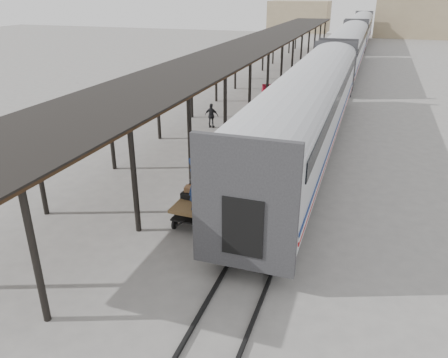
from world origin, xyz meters
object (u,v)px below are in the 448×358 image
object	(u,v)px
porter	(196,183)
pedestrian	(212,116)
baggage_cart	(197,204)
luggage_tug	(268,95)

from	to	relation	value
porter	pedestrian	bearing A→B (deg)	20.69
baggage_cart	porter	size ratio (longest dim) A/B	1.24
porter	luggage_tug	bearing A→B (deg)	8.84
luggage_tug	porter	world-z (taller)	porter
luggage_tug	pedestrian	size ratio (longest dim) A/B	1.10
pedestrian	luggage_tug	bearing A→B (deg)	-102.49
luggage_tug	baggage_cart	bearing A→B (deg)	-107.08
baggage_cart	pedestrian	bearing A→B (deg)	109.10
porter	pedestrian	xyz separation A→B (m)	(-3.94, 12.29, -1.06)
luggage_tug	pedestrian	world-z (taller)	pedestrian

